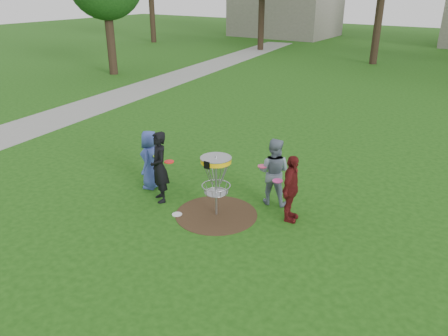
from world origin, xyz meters
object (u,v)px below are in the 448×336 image
Objects in this scene: disc_golf_basket at (216,172)px; player_maroon at (291,189)px; player_grey at (273,172)px; player_black at (159,167)px; player_blue at (151,160)px.

player_maroon is at bearing 25.73° from disc_golf_basket.
player_grey is at bearing 57.97° from disc_golf_basket.
player_grey is (2.21, 1.34, -0.05)m from player_black.
player_grey is at bearing 65.67° from player_black.
disc_golf_basket is (-0.74, -1.18, 0.24)m from player_grey.
player_grey is 1.42m from disc_golf_basket.
player_maroon is at bearing 50.64° from player_black.
player_grey reaches higher than player_blue.
player_black reaches higher than player_maroon.
player_blue is at bearing 172.79° from disc_golf_basket.
player_blue is 1.06× the size of disc_golf_basket.
disc_golf_basket is at bearing 60.75° from player_blue.
player_black is at bearing 35.72° from player_blue.
player_black is 3.01m from player_maroon.
player_blue is at bearing -177.77° from player_black.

